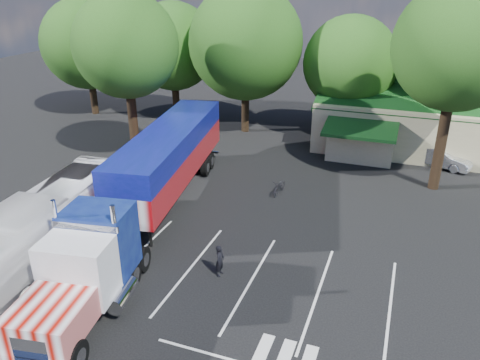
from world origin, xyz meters
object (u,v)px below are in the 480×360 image
(semi_truck, at_px, (154,176))
(bicycle, at_px, (280,187))
(woman, at_px, (220,260))
(tour_bus, at_px, (44,230))
(silver_sedan, at_px, (441,157))

(semi_truck, height_order, bicycle, semi_truck)
(woman, bearing_deg, semi_truck, 56.13)
(woman, relative_size, tour_bus, 0.12)
(bicycle, bearing_deg, tour_bus, -121.06)
(woman, xyz_separation_m, silver_sedan, (10.40, 18.90, -0.07))
(semi_truck, bearing_deg, silver_sedan, 33.18)
(silver_sedan, bearing_deg, semi_truck, 153.98)
(woman, height_order, tour_bus, tour_bus)
(semi_truck, bearing_deg, tour_bus, -124.66)
(silver_sedan, bearing_deg, woman, 172.52)
(semi_truck, relative_size, silver_sedan, 5.26)
(semi_truck, bearing_deg, bicycle, 35.50)
(semi_truck, distance_m, bicycle, 8.74)
(bicycle, bearing_deg, semi_truck, -129.80)
(tour_bus, height_order, silver_sedan, tour_bus)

